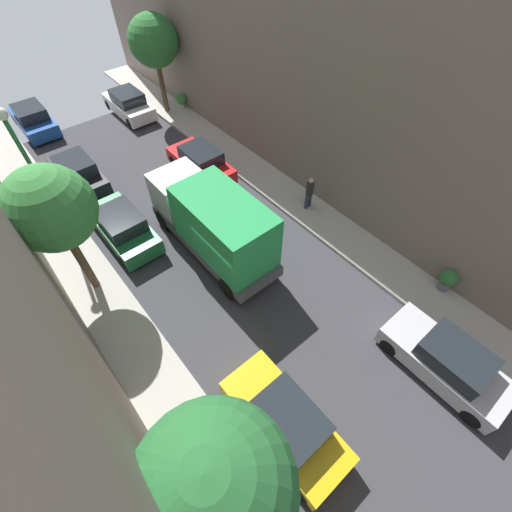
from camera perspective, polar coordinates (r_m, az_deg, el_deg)
The scene contains 19 objects.
ground at distance 15.02m, azimuth -3.03°, elevation -2.49°, with size 32.00×32.00×0.00m, color #38383D.
sidewalk_left at distance 14.02m, azimuth -19.75°, elevation -12.67°, with size 2.00×44.00×0.15m, color #B7B2A8.
sidewalk_right at distance 17.36m, azimuth 10.14°, elevation 6.16°, with size 2.00×44.00×0.15m, color #B7B2A8.
building_right at distance 16.73m, azimuth 25.05°, elevation 30.53°, with size 6.00×44.00×14.70m, color gray.
parked_car_left_1 at distance 11.61m, azimuth 4.80°, elevation -25.22°, with size 1.78×4.20×1.57m.
parked_car_left_2 at distance 16.83m, azimuth -20.78°, elevation 4.44°, with size 1.78×4.20×1.57m.
parked_car_left_3 at distance 20.86m, azimuth -26.93°, elevation 11.94°, with size 1.78×4.20×1.57m.
parked_car_left_4 at distance 26.95m, azimuth -32.42°, elevation 18.19°, with size 1.78×4.20×1.57m.
parked_car_right_0 at distance 13.74m, azimuth 28.52°, elevation -14.75°, with size 1.78×4.20×1.57m.
parked_car_right_1 at distance 19.65m, azimuth -8.92°, elevation 14.75°, with size 1.78×4.20×1.57m.
parked_car_right_2 at distance 26.25m, azimuth -19.96°, elevation 22.15°, with size 1.78×4.20×1.57m.
delivery_truck at distance 14.52m, azimuth -6.95°, elevation 5.40°, with size 2.26×6.60×3.38m.
pedestrian at distance 17.13m, azimuth 8.66°, elevation 10.19°, with size 0.40×0.36×1.72m.
street_tree_0 at distance 7.45m, azimuth -6.88°, elevation -33.30°, with size 3.06×3.06×5.97m.
street_tree_1 at distance 24.54m, azimuth -16.31°, elevation 30.43°, with size 2.88×2.88×5.61m.
street_tree_2 at distance 13.07m, azimuth -30.33°, elevation 6.54°, with size 2.86×2.86×5.59m.
potted_plant_0 at distance 26.04m, azimuth -12.01°, elevation 23.52°, with size 0.69×0.69×0.91m.
potted_plant_2 at distance 15.77m, azimuth 28.65°, elevation -3.38°, with size 0.65×0.65×1.01m.
lamp_post at distance 16.20m, azimuth -32.97°, elevation 12.78°, with size 0.44×0.44×5.99m.
Camera 1 is at (-5.24, -7.48, 11.93)m, focal length 24.65 mm.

